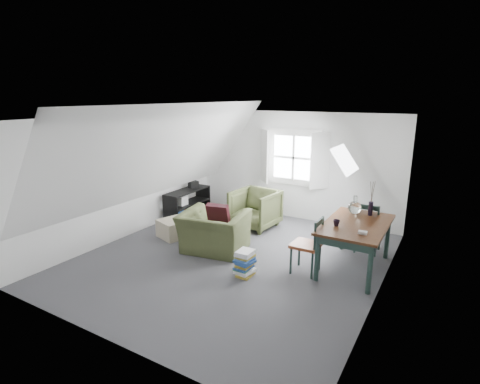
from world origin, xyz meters
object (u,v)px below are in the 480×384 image
Objects in this scene: ottoman at (174,228)px; dining_table at (356,229)px; dining_chair_far at (368,227)px; media_shelf at (187,205)px; dining_chair_near at (308,244)px; armchair_near at (214,251)px; magazine_stack at (245,263)px; armchair_far at (255,227)px.

dining_table is (3.58, 0.40, 0.52)m from ottoman.
ottoman is 3.84m from dining_chair_far.
dining_table is 4.26m from media_shelf.
armchair_near is at bearing -79.65° from dining_chair_near.
magazine_stack is (0.99, -0.57, 0.21)m from armchair_near.
ottoman is at bearing 160.55° from magazine_stack.
magazine_stack reaches higher than armchair_near.
dining_chair_near is (1.83, 0.04, 0.50)m from armchair_near.
armchair_far is 1.70× the size of ottoman.
ottoman is 0.34× the size of dining_table.
ottoman is 0.57× the size of dining_chair_far.
media_shelf reaches higher than ottoman.
ottoman is at bearing -58.75° from media_shelf.
ottoman is at bearing -83.53° from dining_chair_near.
dining_chair_far is 1.01× the size of dining_chair_near.
dining_chair_near is at bearing -2.60° from ottoman.
dining_table is at bearing -5.99° from media_shelf.
dining_table reaches higher than ottoman.
dining_table is 1.92m from magazine_stack.
dining_chair_near is at bearing -15.66° from media_shelf.
armchair_far is at bearing 49.79° from ottoman.
magazine_stack is (-1.46, -1.15, -0.49)m from dining_table.
ottoman is 3.64m from dining_table.
magazine_stack is at bearing 140.50° from armchair_near.
ottoman is 1.32m from media_shelf.
ottoman is at bearing 29.05° from dining_chair_far.
media_shelf is at bearing -47.61° from armchair_near.
dining_chair_near reaches higher than dining_table.
armchair_far is 0.57× the size of dining_table.
armchair_near is at bearing 39.68° from dining_chair_far.
ottoman is at bearing -178.18° from dining_table.
armchair_far is 2.21× the size of magazine_stack.
dining_chair_far is at bearing 18.72° from ottoman.
armchair_near is 2.20m from media_shelf.
dining_chair_far is (3.62, 1.23, 0.32)m from ottoman.
media_shelf is at bearing -101.15° from dining_chair_near.
dining_chair_far is at bearing 52.78° from magazine_stack.
armchair_near is 2.90m from dining_chair_far.
dining_chair_near is (-0.66, -1.36, -0.00)m from dining_chair_far.
media_shelf is (-4.21, -0.05, -0.20)m from dining_chair_far.
armchair_far is 1.81m from ottoman.
dining_chair_near is 3.79m from media_shelf.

